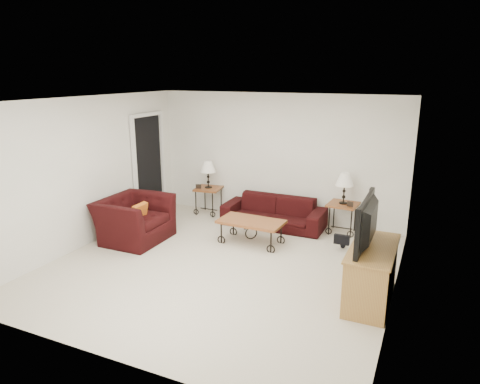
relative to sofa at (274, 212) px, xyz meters
name	(u,v)px	position (x,y,z in m)	size (l,w,h in m)	color
ground	(221,266)	(-0.11, -2.02, -0.28)	(5.00, 5.00, 0.00)	beige
wall_back	(278,158)	(-0.11, 0.48, 0.97)	(5.00, 0.02, 2.50)	white
wall_front	(103,247)	(-0.11, -4.52, 0.97)	(5.00, 0.02, 2.50)	white
wall_left	(88,172)	(-2.61, -2.02, 0.97)	(0.02, 5.00, 2.50)	white
wall_right	(401,208)	(2.39, -2.02, 0.97)	(0.02, 5.00, 2.50)	white
ceiling	(219,100)	(-0.11, -2.02, 2.22)	(5.00, 5.00, 0.00)	white
doorway	(149,167)	(-2.58, -0.37, 0.74)	(0.08, 0.94, 2.04)	black
sofa	(274,212)	(0.00, 0.00, 0.00)	(1.94, 0.76, 0.57)	black
side_table_left	(209,201)	(-1.51, 0.18, 0.00)	(0.51, 0.51, 0.56)	#974C26
side_table_right	(342,218)	(1.28, 0.18, 0.00)	(0.52, 0.52, 0.57)	#974C26
lamp_left	(208,175)	(-1.51, 0.18, 0.56)	(0.32, 0.32, 0.56)	black
lamp_right	(344,188)	(1.28, 0.18, 0.56)	(0.32, 0.32, 0.57)	black
photo_frame_left	(198,186)	(-1.66, 0.03, 0.32)	(0.11, 0.01, 0.09)	black
photo_frame_right	(350,204)	(1.43, 0.03, 0.33)	(0.11, 0.02, 0.09)	black
coffee_table	(251,232)	(-0.05, -0.98, -0.08)	(1.11, 0.60, 0.42)	#974C26
armchair	(134,219)	(-1.99, -1.68, 0.10)	(1.18, 1.03, 0.77)	black
throw_pillow	(139,214)	(-1.84, -1.73, 0.24)	(0.35, 0.09, 0.35)	#D25B1A
tv_stand	(371,274)	(2.12, -2.16, 0.09)	(0.51, 1.23, 0.74)	#A6823D
television	(374,223)	(2.10, -2.16, 0.78)	(1.11, 0.15, 0.64)	black
backpack	(344,234)	(1.45, -0.56, -0.03)	(0.39, 0.30, 0.50)	black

